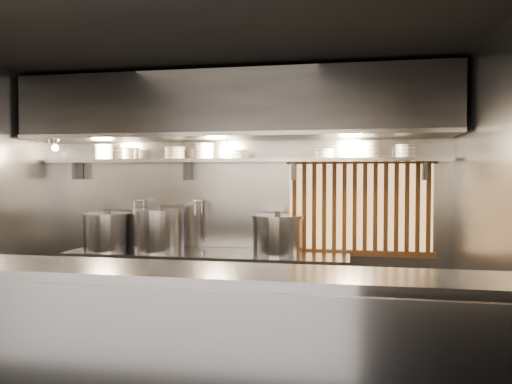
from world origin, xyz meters
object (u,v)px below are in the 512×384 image
(pendant_bulb, at_px, (226,152))
(stock_pot_mid, at_px, (159,230))
(stock_pot_right, at_px, (278,234))
(stock_pot_left, at_px, (108,231))
(heat_lamp, at_px, (54,142))

(pendant_bulb, height_order, stock_pot_mid, pendant_bulb)
(pendant_bulb, height_order, stock_pot_right, pendant_bulb)
(stock_pot_mid, bearing_deg, pendant_bulb, 4.81)
(stock_pot_left, relative_size, stock_pot_right, 0.99)
(stock_pot_mid, relative_size, stock_pot_right, 0.94)
(pendant_bulb, bearing_deg, stock_pot_mid, -175.19)
(pendant_bulb, xyz_separation_m, stock_pot_mid, (-0.74, -0.06, -0.83))
(heat_lamp, height_order, stock_pot_left, heat_lamp)
(stock_pot_right, bearing_deg, stock_pot_mid, -179.66)
(stock_pot_left, bearing_deg, heat_lamp, -154.06)
(stock_pot_left, relative_size, stock_pot_mid, 1.06)
(heat_lamp, height_order, stock_pot_right, heat_lamp)
(stock_pot_left, distance_m, stock_pot_right, 1.87)
(stock_pot_right, bearing_deg, pendant_bulb, 174.43)
(stock_pot_left, xyz_separation_m, stock_pot_right, (1.87, 0.06, 0.00))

